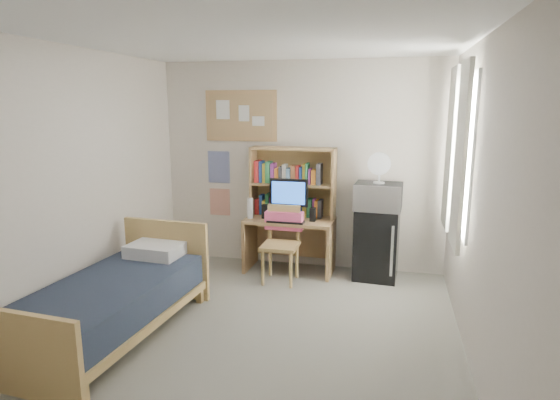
% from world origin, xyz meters
% --- Properties ---
extents(floor, '(3.60, 4.20, 0.02)m').
position_xyz_m(floor, '(0.00, 0.00, -0.01)').
color(floor, gray).
rests_on(floor, ground).
extents(ceiling, '(3.60, 4.20, 0.02)m').
position_xyz_m(ceiling, '(0.00, 0.00, 2.60)').
color(ceiling, white).
rests_on(ceiling, wall_back).
extents(wall_back, '(3.60, 0.04, 2.60)m').
position_xyz_m(wall_back, '(0.00, 2.10, 1.30)').
color(wall_back, silver).
rests_on(wall_back, floor).
extents(wall_front, '(3.60, 0.04, 2.60)m').
position_xyz_m(wall_front, '(0.00, -2.10, 1.30)').
color(wall_front, silver).
rests_on(wall_front, floor).
extents(wall_left, '(0.04, 4.20, 2.60)m').
position_xyz_m(wall_left, '(-1.80, 0.00, 1.30)').
color(wall_left, silver).
rests_on(wall_left, floor).
extents(wall_right, '(0.04, 4.20, 2.60)m').
position_xyz_m(wall_right, '(1.80, 0.00, 1.30)').
color(wall_right, silver).
rests_on(wall_right, floor).
extents(window_unit, '(0.10, 1.40, 1.70)m').
position_xyz_m(window_unit, '(1.75, 1.20, 1.60)').
color(window_unit, white).
rests_on(window_unit, wall_right).
extents(curtain_left, '(0.04, 0.55, 1.70)m').
position_xyz_m(curtain_left, '(1.72, 0.80, 1.60)').
color(curtain_left, white).
rests_on(curtain_left, wall_right).
extents(curtain_right, '(0.04, 0.55, 1.70)m').
position_xyz_m(curtain_right, '(1.72, 1.60, 1.60)').
color(curtain_right, white).
rests_on(curtain_right, wall_right).
extents(bulletin_board, '(0.94, 0.03, 0.64)m').
position_xyz_m(bulletin_board, '(-0.78, 2.08, 1.92)').
color(bulletin_board, tan).
rests_on(bulletin_board, wall_back).
extents(poster_wave, '(0.30, 0.01, 0.42)m').
position_xyz_m(poster_wave, '(-1.10, 2.09, 1.25)').
color(poster_wave, navy).
rests_on(poster_wave, wall_back).
extents(poster_japan, '(0.28, 0.01, 0.36)m').
position_xyz_m(poster_japan, '(-1.10, 2.09, 0.78)').
color(poster_japan, '#C04221').
rests_on(poster_japan, wall_back).
extents(desk, '(1.10, 0.57, 0.68)m').
position_xyz_m(desk, '(-0.08, 1.80, 0.34)').
color(desk, tan).
rests_on(desk, floor).
extents(desk_chair, '(0.45, 0.45, 0.90)m').
position_xyz_m(desk_chair, '(-0.11, 1.42, 0.45)').
color(desk_chair, tan).
rests_on(desk_chair, floor).
extents(mini_fridge, '(0.53, 0.53, 0.85)m').
position_xyz_m(mini_fridge, '(0.98, 1.83, 0.43)').
color(mini_fridge, black).
rests_on(mini_fridge, floor).
extents(bed, '(1.07, 1.94, 0.52)m').
position_xyz_m(bed, '(-1.28, -0.23, 0.26)').
color(bed, '#1C2433').
rests_on(bed, floor).
extents(hutch, '(1.07, 0.30, 0.87)m').
position_xyz_m(hutch, '(-0.07, 1.95, 1.11)').
color(hutch, tan).
rests_on(hutch, desk).
extents(monitor, '(0.47, 0.05, 0.50)m').
position_xyz_m(monitor, '(-0.08, 1.74, 0.93)').
color(monitor, black).
rests_on(monitor, desk).
extents(keyboard, '(0.45, 0.15, 0.02)m').
position_xyz_m(keyboard, '(-0.08, 1.60, 0.69)').
color(keyboard, black).
rests_on(keyboard, desk).
extents(speaker_left, '(0.07, 0.07, 0.17)m').
position_xyz_m(speaker_left, '(-0.38, 1.75, 0.76)').
color(speaker_left, black).
rests_on(speaker_left, desk).
extents(speaker_right, '(0.07, 0.07, 0.17)m').
position_xyz_m(speaker_right, '(0.22, 1.73, 0.76)').
color(speaker_right, black).
rests_on(speaker_right, desk).
extents(water_bottle, '(0.07, 0.07, 0.25)m').
position_xyz_m(water_bottle, '(-0.56, 1.71, 0.80)').
color(water_bottle, white).
rests_on(water_bottle, desk).
extents(hoodie, '(0.46, 0.14, 0.22)m').
position_xyz_m(hoodie, '(-0.10, 1.62, 0.70)').
color(hoodie, '#FF6193').
rests_on(hoodie, desk_chair).
extents(microwave, '(0.56, 0.44, 0.31)m').
position_xyz_m(microwave, '(0.98, 1.81, 1.01)').
color(microwave, silver).
rests_on(microwave, mini_fridge).
extents(desk_fan, '(0.28, 0.28, 0.33)m').
position_xyz_m(desk_fan, '(0.98, 1.81, 1.33)').
color(desk_fan, white).
rests_on(desk_fan, microwave).
extents(pillow, '(0.57, 0.42, 0.13)m').
position_xyz_m(pillow, '(-1.23, 0.52, 0.58)').
color(pillow, white).
rests_on(pillow, bed).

